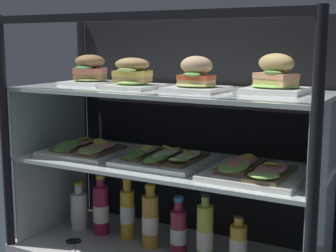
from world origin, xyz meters
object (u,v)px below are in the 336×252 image
juice_bottle_front_left_end (127,213)px  juice_bottle_back_right (178,231)px  juice_bottle_tucked_behind (238,244)px  kitchen_scissors (74,243)px  plated_roll_sandwich_center (90,72)px  open_sandwich_tray_far_left (165,158)px  juice_bottle_front_second (79,211)px  juice_bottle_front_fourth (150,221)px  open_sandwich_tray_center (255,171)px  plated_roll_sandwich_near_left_corner (196,79)px  plated_roll_sandwich_far_left (132,76)px  open_sandwich_tray_left_of_center (88,148)px  juice_bottle_back_center (205,233)px  juice_bottle_back_left (101,209)px  plated_roll_sandwich_left_of_center (276,78)px

juice_bottle_front_left_end → juice_bottle_back_right: juice_bottle_front_left_end is taller
juice_bottle_tucked_behind → kitchen_scissors: juice_bottle_tucked_behind is taller
kitchen_scissors → plated_roll_sandwich_center: bearing=96.8°
open_sandwich_tray_far_left → juice_bottle_front_second: 0.52m
juice_bottle_front_left_end → kitchen_scissors: size_ratio=1.66×
juice_bottle_front_fourth → juice_bottle_tucked_behind: juice_bottle_front_fourth is taller
open_sandwich_tray_center → juice_bottle_front_fourth: open_sandwich_tray_center is taller
plated_roll_sandwich_near_left_corner → plated_roll_sandwich_center: bearing=172.7°
plated_roll_sandwich_far_left → juice_bottle_tucked_behind: (0.40, 0.04, -0.57)m
open_sandwich_tray_far_left → plated_roll_sandwich_far_left: bearing=-176.3°
open_sandwich_tray_left_of_center → juice_bottle_front_second: open_sandwich_tray_left_of_center is taller
open_sandwich_tray_far_left → juice_bottle_front_left_end: bearing=164.6°
plated_roll_sandwich_far_left → juice_bottle_back_right: plated_roll_sandwich_far_left is taller
open_sandwich_tray_far_left → juice_bottle_back_center: (0.15, 0.03, -0.26)m
juice_bottle_back_left → juice_bottle_tucked_behind: (0.59, -0.01, -0.02)m
juice_bottle_front_left_end → juice_bottle_back_center: juice_bottle_back_center is taller
kitchen_scissors → open_sandwich_tray_center: bearing=5.7°
juice_bottle_front_second → juice_bottle_front_fourth: 0.35m
juice_bottle_front_second → juice_bottle_back_left: bearing=0.9°
juice_bottle_front_left_end → plated_roll_sandwich_center: bearing=178.0°
open_sandwich_tray_far_left → juice_bottle_back_right: size_ratio=1.44×
juice_bottle_back_center → kitchen_scissors: bearing=-166.6°
open_sandwich_tray_left_of_center → juice_bottle_front_second: size_ratio=1.53×
plated_roll_sandwich_center → juice_bottle_back_right: size_ratio=0.87×
plated_roll_sandwich_center → plated_roll_sandwich_far_left: bearing=-16.2°
plated_roll_sandwich_left_of_center → open_sandwich_tray_center: bearing=-106.0°
open_sandwich_tray_left_of_center → kitchen_scissors: bearing=-97.4°
open_sandwich_tray_left_of_center → open_sandwich_tray_far_left: size_ratio=1.00×
open_sandwich_tray_left_of_center → juice_bottle_back_right: 0.47m
plated_roll_sandwich_left_of_center → juice_bottle_back_left: bearing=-177.9°
plated_roll_sandwich_center → juice_bottle_tucked_behind: size_ratio=0.98×
juice_bottle_front_fourth → open_sandwich_tray_center: bearing=-7.2°
open_sandwich_tray_center → juice_bottle_front_fourth: (-0.42, 0.05, -0.26)m
open_sandwich_tray_left_of_center → juice_bottle_front_left_end: open_sandwich_tray_left_of_center is taller
juice_bottle_front_second → juice_bottle_back_left: size_ratio=0.82×
open_sandwich_tray_center → kitchen_scissors: (-0.69, -0.07, -0.36)m
open_sandwich_tray_left_of_center → juice_bottle_front_left_end: (0.14, 0.06, -0.25)m
plated_roll_sandwich_far_left → open_sandwich_tray_left_of_center: plated_roll_sandwich_far_left is taller
plated_roll_sandwich_far_left → kitchen_scissors: 0.69m
open_sandwich_tray_left_of_center → juice_bottle_back_center: (0.49, 0.03, -0.26)m
plated_roll_sandwich_left_of_center → open_sandwich_tray_left_of_center: 0.77m
plated_roll_sandwich_far_left → open_sandwich_tray_center: plated_roll_sandwich_far_left is taller
open_sandwich_tray_left_of_center → kitchen_scissors: (-0.01, -0.09, -0.36)m
plated_roll_sandwich_center → juice_bottle_front_fourth: bearing=-6.2°
open_sandwich_tray_far_left → juice_bottle_back_left: (-0.32, 0.05, -0.26)m
plated_roll_sandwich_center → juice_bottle_front_left_end: size_ratio=0.76×
plated_roll_sandwich_center → open_sandwich_tray_left_of_center: size_ratio=0.60×
plated_roll_sandwich_left_of_center → juice_bottle_front_second: bearing=-178.0°
plated_roll_sandwich_left_of_center → juice_bottle_back_center: (-0.22, -0.05, -0.55)m
juice_bottle_back_right → kitchen_scissors: bearing=-161.8°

